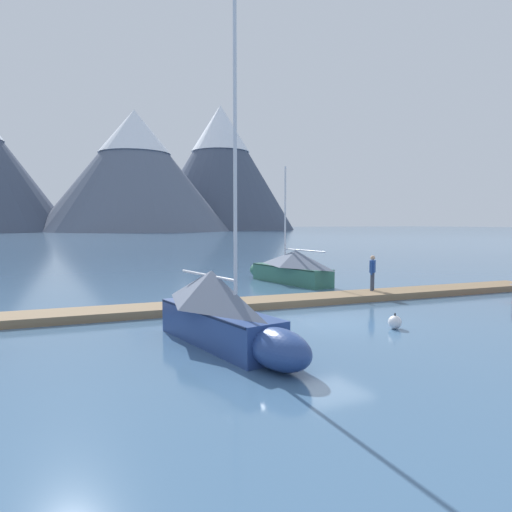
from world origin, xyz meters
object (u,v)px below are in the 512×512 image
at_px(person_on_dock, 373,271).
at_px(mooring_buoy_channel_marker, 395,322).
at_px(sailboat_mid_dock_port, 289,267).
at_px(sailboat_second_berth, 223,312).

xyz_separation_m(person_on_dock, mooring_buoy_channel_marker, (-3.82, -5.72, -1.04)).
relative_size(sailboat_mid_dock_port, person_on_dock, 4.20).
distance_m(sailboat_mid_dock_port, person_on_dock, 6.29).
bearing_deg(sailboat_second_berth, sailboat_mid_dock_port, 52.43).
xyz_separation_m(sailboat_second_berth, mooring_buoy_channel_marker, (6.03, -0.45, -0.78)).
height_order(sailboat_second_berth, person_on_dock, sailboat_second_berth).
bearing_deg(sailboat_second_berth, mooring_buoy_channel_marker, -4.28).
height_order(person_on_dock, mooring_buoy_channel_marker, person_on_dock).
height_order(sailboat_mid_dock_port, mooring_buoy_channel_marker, sailboat_mid_dock_port).
distance_m(sailboat_second_berth, sailboat_mid_dock_port, 14.46).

